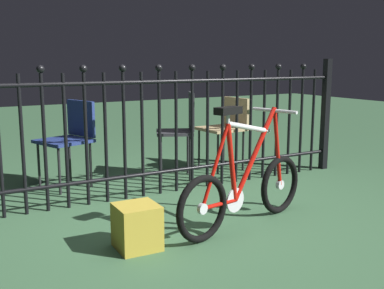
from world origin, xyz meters
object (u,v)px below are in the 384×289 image
Objects in this scene: chair_tan at (227,124)px; display_crate at (137,227)px; chair_navy at (71,134)px; chair_charcoal at (182,126)px; bicycle at (245,186)px.

chair_tan is 2.44m from display_crate.
chair_navy is at bearing 87.79° from display_crate.
chair_charcoal is 3.02× the size of display_crate.
bicycle is 1.49× the size of chair_charcoal.
chair_charcoal is at bearing -169.57° from chair_tan.
chair_tan is at bearing 60.13° from bicycle.
bicycle is 0.86m from display_crate.
chair_charcoal reaches higher than chair_navy.
chair_tan is 0.96× the size of chair_navy.
chair_tan is (0.63, 0.12, -0.04)m from chair_charcoal.
chair_navy is (-1.72, 0.11, 0.01)m from chair_tan.
chair_navy is (-0.78, 1.74, 0.21)m from bicycle.
chair_charcoal is 1.12× the size of chair_tan.
bicycle reaches higher than chair_charcoal.
bicycle is at bearing -65.80° from chair_navy.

